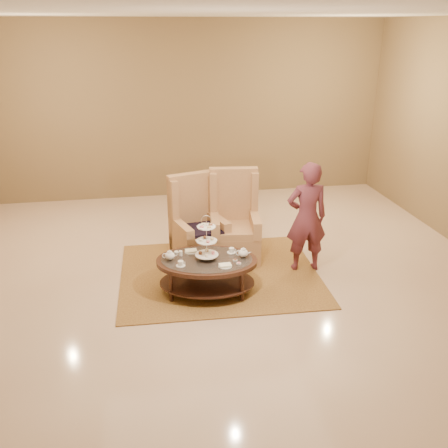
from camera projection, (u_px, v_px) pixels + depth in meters
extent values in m
plane|color=beige|center=(223.00, 282.00, 7.01)|extent=(8.00, 8.00, 0.00)
cube|color=silver|center=(223.00, 282.00, 7.01)|extent=(8.00, 8.00, 0.02)
cube|color=olive|center=(189.00, 111.00, 10.01)|extent=(8.00, 0.04, 3.50)
cube|color=olive|center=(219.00, 274.00, 7.22)|extent=(2.90, 2.44, 0.02)
cylinder|color=black|center=(171.00, 287.00, 6.43)|extent=(0.06, 0.06, 0.44)
cylinder|color=black|center=(242.00, 287.00, 6.44)|extent=(0.06, 0.06, 0.44)
cylinder|color=black|center=(174.00, 270.00, 6.88)|extent=(0.06, 0.06, 0.44)
cylinder|color=black|center=(241.00, 270.00, 6.88)|extent=(0.06, 0.06, 0.44)
cylinder|color=silver|center=(207.00, 240.00, 6.45)|extent=(0.01, 0.01, 0.55)
torus|color=silver|center=(206.00, 220.00, 6.35)|extent=(0.14, 0.03, 0.14)
cylinder|color=silver|center=(207.00, 254.00, 6.53)|extent=(0.35, 0.35, 0.01)
cylinder|color=silver|center=(207.00, 241.00, 6.45)|extent=(0.32, 0.32, 0.01)
cylinder|color=silver|center=(206.00, 227.00, 6.38)|extent=(0.28, 0.28, 0.01)
cylinder|color=#D86E72|center=(213.00, 253.00, 6.52)|extent=(0.05, 0.05, 0.04)
cylinder|color=tan|center=(207.00, 250.00, 6.60)|extent=(0.05, 0.05, 0.04)
cylinder|color=brown|center=(200.00, 253.00, 6.52)|extent=(0.05, 0.05, 0.04)
cylinder|color=silver|center=(207.00, 256.00, 6.44)|extent=(0.05, 0.05, 0.04)
ellipsoid|color=tan|center=(212.00, 238.00, 6.47)|extent=(0.06, 0.06, 0.03)
ellipsoid|color=brown|center=(205.00, 237.00, 6.51)|extent=(0.06, 0.06, 0.03)
ellipsoid|color=silver|center=(201.00, 240.00, 6.42)|extent=(0.06, 0.06, 0.03)
ellipsoid|color=#D86E72|center=(208.00, 241.00, 6.38)|extent=(0.06, 0.06, 0.03)
cube|color=brown|center=(211.00, 224.00, 6.41)|extent=(0.05, 0.04, 0.02)
cube|color=silver|center=(204.00, 224.00, 6.43)|extent=(0.05, 0.04, 0.02)
cube|color=#D86E72|center=(202.00, 227.00, 6.34)|extent=(0.05, 0.04, 0.02)
cube|color=tan|center=(209.00, 227.00, 6.32)|extent=(0.05, 0.04, 0.02)
ellipsoid|color=silver|center=(170.00, 256.00, 6.51)|extent=(0.15, 0.15, 0.11)
cylinder|color=silver|center=(170.00, 252.00, 6.49)|extent=(0.07, 0.07, 0.01)
sphere|color=silver|center=(170.00, 251.00, 6.48)|extent=(0.03, 0.03, 0.02)
cone|color=silver|center=(176.00, 255.00, 6.51)|extent=(0.08, 0.04, 0.06)
torus|color=silver|center=(165.00, 256.00, 6.51)|extent=(0.08, 0.03, 0.07)
ellipsoid|color=silver|center=(243.00, 253.00, 6.58)|extent=(0.15, 0.15, 0.11)
cylinder|color=silver|center=(243.00, 249.00, 6.56)|extent=(0.07, 0.07, 0.01)
sphere|color=silver|center=(243.00, 248.00, 6.56)|extent=(0.03, 0.03, 0.02)
cone|color=silver|center=(249.00, 253.00, 6.58)|extent=(0.08, 0.04, 0.06)
torus|color=silver|center=(238.00, 253.00, 6.58)|extent=(0.08, 0.03, 0.07)
cylinder|color=silver|center=(181.00, 266.00, 6.37)|extent=(0.14, 0.14, 0.01)
cylinder|color=silver|center=(181.00, 263.00, 6.35)|extent=(0.08, 0.08, 0.06)
torus|color=silver|center=(184.00, 263.00, 6.35)|extent=(0.04, 0.02, 0.04)
cylinder|color=silver|center=(231.00, 252.00, 6.73)|extent=(0.14, 0.14, 0.01)
cylinder|color=silver|center=(231.00, 250.00, 6.72)|extent=(0.08, 0.08, 0.06)
torus|color=silver|center=(235.00, 250.00, 6.72)|extent=(0.04, 0.02, 0.04)
cylinder|color=silver|center=(191.00, 252.00, 6.75)|extent=(0.20, 0.20, 0.01)
cube|color=beige|center=(191.00, 251.00, 6.75)|extent=(0.16, 0.12, 0.02)
cylinder|color=silver|center=(225.00, 266.00, 6.35)|extent=(0.20, 0.20, 0.01)
cube|color=beige|center=(225.00, 265.00, 6.34)|extent=(0.16, 0.12, 0.02)
cylinder|color=silver|center=(181.00, 253.00, 6.64)|extent=(0.06, 0.06, 0.07)
cylinder|color=silver|center=(239.00, 264.00, 6.41)|extent=(0.07, 0.07, 0.02)
cylinder|color=#D86E72|center=(239.00, 263.00, 6.40)|extent=(0.05, 0.05, 0.01)
cylinder|color=silver|center=(235.00, 260.00, 6.50)|extent=(0.07, 0.07, 0.02)
cylinder|color=brown|center=(235.00, 259.00, 6.50)|extent=(0.05, 0.05, 0.01)
cylinder|color=silver|center=(176.00, 252.00, 6.73)|extent=(0.07, 0.07, 0.02)
cylinder|color=silver|center=(176.00, 251.00, 6.73)|extent=(0.05, 0.05, 0.01)
cube|color=tan|center=(200.00, 248.00, 7.55)|extent=(0.88, 0.88, 0.42)
cube|color=tan|center=(201.00, 234.00, 7.41)|extent=(0.75, 0.75, 0.10)
cube|color=tan|center=(191.00, 215.00, 7.63)|extent=(0.72, 0.34, 1.32)
cube|color=tan|center=(173.00, 200.00, 7.35)|extent=(0.16, 0.24, 0.61)
cube|color=tan|center=(210.00, 194.00, 7.61)|extent=(0.16, 0.24, 0.61)
cube|color=tan|center=(182.00, 232.00, 7.26)|extent=(0.30, 0.65, 0.26)
cube|color=tan|center=(218.00, 225.00, 7.50)|extent=(0.30, 0.65, 0.26)
cube|color=black|center=(201.00, 230.00, 7.36)|extent=(0.63, 0.59, 0.06)
cube|color=tan|center=(235.00, 245.00, 7.65)|extent=(0.81, 0.81, 0.44)
cube|color=tan|center=(235.00, 230.00, 7.50)|extent=(0.69, 0.69, 0.10)
cube|color=tan|center=(233.00, 210.00, 7.76)|extent=(0.74, 0.23, 1.36)
cube|color=tan|center=(213.00, 192.00, 7.58)|extent=(0.13, 0.24, 0.63)
cube|color=tan|center=(254.00, 191.00, 7.62)|extent=(0.13, 0.24, 0.63)
cube|color=tan|center=(215.00, 225.00, 7.45)|extent=(0.20, 0.67, 0.27)
cube|color=tan|center=(255.00, 224.00, 7.48)|extent=(0.20, 0.67, 0.27)
imported|color=#5F2835|center=(307.00, 217.00, 7.09)|extent=(0.61, 0.41, 1.63)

